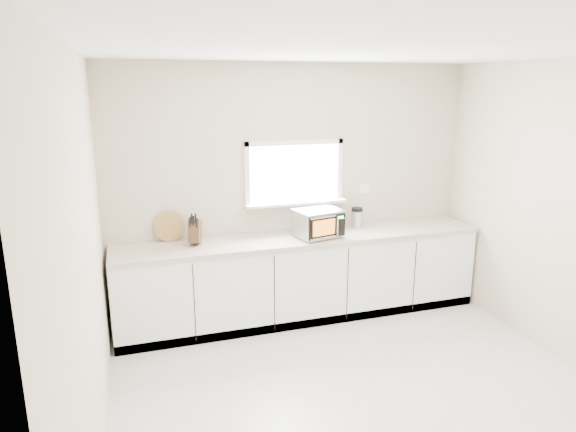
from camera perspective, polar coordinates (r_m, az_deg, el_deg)
name	(u,v)px	position (r m, az deg, el deg)	size (l,w,h in m)	color
ground	(372,404)	(4.40, 9.35, -19.96)	(4.00, 4.00, 0.00)	beige
back_wall	(294,189)	(5.59, 0.65, 2.97)	(4.00, 0.17, 2.70)	beige
cabinets	(302,278)	(5.58, 1.58, -6.94)	(3.92, 0.60, 0.88)	white
countertop	(303,238)	(5.42, 1.65, -2.44)	(3.92, 0.64, 0.04)	#BDAB9C
microwave	(318,223)	(5.36, 3.37, -0.75)	(0.52, 0.44, 0.29)	black
knife_block	(195,231)	(5.18, -10.30, -1.62)	(0.17, 0.25, 0.33)	#442C18
cutting_board	(169,226)	(5.34, -13.03, -1.13)	(0.31, 0.31, 0.02)	#A5813F
coffee_grinder	(357,217)	(5.79, 7.66, -0.14)	(0.16, 0.16, 0.23)	#B5B7BC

